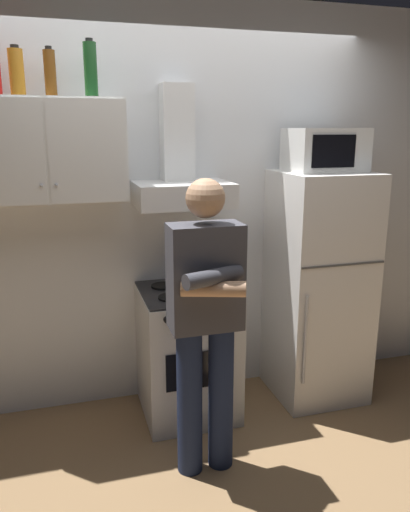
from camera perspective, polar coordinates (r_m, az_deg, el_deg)
The scene contains 12 objects.
ground_plane at distance 3.39m, azimuth 0.00°, elevation -19.17°, with size 7.00×7.00×0.00m, color olive.
back_wall_tiled at distance 3.45m, azimuth -2.80°, elevation 5.59°, with size 4.80×0.10×2.70m, color white.
upper_cabinet at distance 3.10m, azimuth -17.67°, elevation 11.40°, with size 0.90×0.37×0.60m.
stove_oven at distance 3.38m, azimuth -2.03°, elevation -10.91°, with size 0.60×0.62×0.87m.
range_hood at distance 3.19m, azimuth -2.78°, elevation 9.36°, with size 0.60×0.44×0.75m.
refrigerator at distance 3.58m, azimuth 12.84°, elevation -3.49°, with size 0.60×0.62×1.60m.
microwave at distance 3.43m, azimuth 13.57°, elevation 11.72°, with size 0.48×0.37×0.28m.
person_standing at distance 2.65m, azimuth 0.08°, elevation -7.23°, with size 0.38×0.33×1.64m.
cooking_pot at distance 3.12m, azimuth 0.74°, elevation -3.20°, with size 0.28×0.18×0.12m.
bottle_beer_brown at distance 3.13m, azimuth -17.33°, elevation 19.36°, with size 0.07×0.07×0.28m.
bottle_liquor_amber at distance 3.10m, azimuth -20.78°, elevation 19.09°, with size 0.08×0.08×0.27m.
bottle_wine_green at distance 3.09m, azimuth -12.98°, elevation 20.10°, with size 0.08×0.08×0.32m.
Camera 1 is at (-0.79, -2.72, 1.87)m, focal length 34.91 mm.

